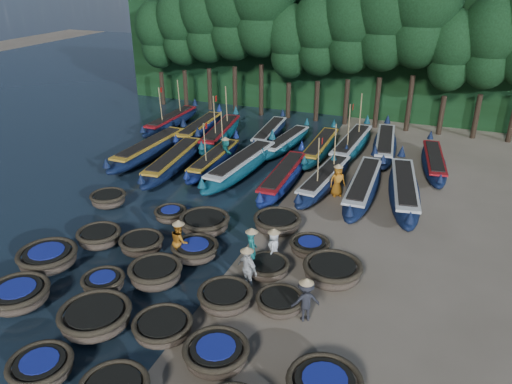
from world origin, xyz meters
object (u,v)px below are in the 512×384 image
(coracle_7, at_px, (163,327))
(coracle_23, at_px, (277,223))
(long_boat_4, at_px, (241,165))
(fisherman_3, at_px, (306,299))
(coracle_8, at_px, (216,354))
(long_boat_14, at_px, (320,147))
(coracle_13, at_px, (225,298))
(fisherman_1, at_px, (252,248))
(long_boat_8, at_px, (404,190))
(long_boat_7, at_px, (363,186))
(coracle_2, at_px, (41,368))
(coracle_20, at_px, (108,199))
(coracle_19, at_px, (332,271))
(long_boat_9, at_px, (171,121))
(long_boat_11, at_px, (221,133))
(long_boat_17, at_px, (434,162))
(long_boat_16, at_px, (385,145))
(coracle_6, at_px, (95,317))
(coracle_11, at_px, (103,282))
(long_boat_15, at_px, (352,145))
(coracle_14, at_px, (280,302))
(coracle_22, at_px, (205,223))
(long_boat_13, at_px, (286,142))
(coracle_24, at_px, (310,247))
(long_boat_10, at_px, (200,129))
(coracle_18, at_px, (267,267))
(fisherman_5, at_px, (226,151))
(long_boat_5, at_px, (283,177))
(long_boat_3, at_px, (214,160))
(fisherman_4, at_px, (247,268))
(fisherman_2, at_px, (180,240))
(coracle_21, at_px, (171,214))
(long_boat_6, at_px, (324,179))
(fisherman_0, at_px, (274,246))
(coracle_10, at_px, (48,258))
(coracle_15, at_px, (99,237))
(coracle_17, at_px, (195,250))
(long_boat_2, at_px, (173,161))
(coracle_16, at_px, (142,244))
(long_boat_1, at_px, (150,149))

(coracle_7, bearing_deg, coracle_23, 81.85)
(long_boat_4, relative_size, fisherman_3, 5.00)
(coracle_8, distance_m, long_boat_14, 19.27)
(coracle_13, xyz_separation_m, fisherman_1, (-0.05, 2.68, 0.55))
(long_boat_8, bearing_deg, long_boat_7, 179.00)
(coracle_2, bearing_deg, coracle_20, 116.93)
(coracle_19, bearing_deg, long_boat_9, 136.50)
(long_boat_11, height_order, long_boat_17, long_boat_11)
(long_boat_8, distance_m, long_boat_16, 7.08)
(coracle_20, bearing_deg, coracle_6, -56.01)
(coracle_11, distance_m, long_boat_14, 17.71)
(long_boat_15, bearing_deg, coracle_14, -83.68)
(coracle_22, bearing_deg, long_boat_13, 90.12)
(coracle_6, relative_size, long_boat_15, 0.35)
(coracle_24, distance_m, long_boat_10, 17.20)
(coracle_18, distance_m, long_boat_11, 16.64)
(coracle_11, height_order, fisherman_5, fisherman_5)
(coracle_19, xyz_separation_m, long_boat_5, (-4.71, 8.01, 0.07))
(coracle_19, distance_m, fisherman_5, 13.51)
(long_boat_3, relative_size, fisherman_4, 3.91)
(coracle_14, bearing_deg, coracle_20, 156.25)
(coracle_13, bearing_deg, fisherman_5, 114.47)
(coracle_23, distance_m, long_boat_3, 8.57)
(long_boat_13, distance_m, fisherman_2, 14.54)
(coracle_21, bearing_deg, coracle_19, -14.05)
(fisherman_4, bearing_deg, long_boat_4, 141.01)
(long_boat_6, height_order, fisherman_0, long_boat_6)
(coracle_21, distance_m, long_boat_6, 8.74)
(long_boat_7, bearing_deg, fisherman_0, -107.18)
(coracle_19, relative_size, long_boat_7, 0.32)
(coracle_10, height_order, coracle_15, coracle_10)
(coracle_13, height_order, long_boat_16, long_boat_16)
(coracle_23, xyz_separation_m, long_boat_16, (3.10, 12.31, 0.13))
(coracle_15, distance_m, long_boat_15, 17.52)
(coracle_23, bearing_deg, long_boat_17, 59.00)
(long_boat_14, distance_m, fisherman_4, 15.22)
(coracle_10, relative_size, coracle_19, 1.05)
(coracle_20, bearing_deg, fisherman_1, -16.46)
(coracle_7, height_order, coracle_11, coracle_7)
(long_boat_13, bearing_deg, coracle_24, -60.87)
(coracle_17, distance_m, long_boat_2, 10.16)
(coracle_23, relative_size, long_boat_10, 0.30)
(coracle_16, xyz_separation_m, long_boat_16, (7.91, 16.20, 0.16))
(long_boat_6, bearing_deg, long_boat_3, -178.81)
(coracle_21, xyz_separation_m, long_boat_11, (-2.77, 11.58, 0.21))
(coracle_11, xyz_separation_m, long_boat_13, (1.49, 17.57, 0.11))
(fisherman_3, bearing_deg, long_boat_4, -89.69)
(coracle_11, xyz_separation_m, long_boat_5, (3.21, 11.75, 0.17))
(long_boat_1, relative_size, long_boat_11, 1.05)
(coracle_14, relative_size, long_boat_14, 0.26)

